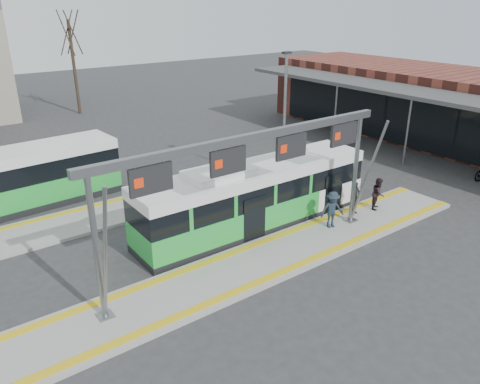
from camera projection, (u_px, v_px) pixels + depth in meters
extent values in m
plane|color=#2D2D30|center=(264.00, 262.00, 18.78)|extent=(120.00, 120.00, 0.00)
cube|color=gray|center=(264.00, 261.00, 18.75)|extent=(22.00, 3.00, 0.15)
cube|color=gray|center=(94.00, 217.00, 22.47)|extent=(20.00, 3.00, 0.15)
cube|color=gold|center=(247.00, 247.00, 19.57)|extent=(22.00, 0.35, 0.02)
cube|color=gold|center=(283.00, 271.00, 17.87)|extent=(22.00, 0.35, 0.02)
cube|color=gold|center=(85.00, 208.00, 23.29)|extent=(20.00, 0.35, 0.02)
cylinder|color=slate|center=(96.00, 249.00, 14.39)|extent=(0.20, 0.20, 5.05)
cube|color=slate|center=(105.00, 315.00, 15.35)|extent=(0.50, 0.50, 0.06)
cylinder|color=slate|center=(105.00, 258.00, 13.87)|extent=(0.12, 1.46, 4.90)
cylinder|color=slate|center=(355.00, 170.00, 21.02)|extent=(0.20, 0.20, 5.05)
cube|color=slate|center=(350.00, 220.00, 21.97)|extent=(0.50, 0.50, 0.06)
cylinder|color=slate|center=(368.00, 174.00, 20.50)|extent=(0.12, 1.46, 4.90)
cube|color=slate|center=(251.00, 138.00, 16.74)|extent=(13.00, 0.25, 0.30)
cube|color=black|center=(151.00, 180.00, 14.80)|extent=(1.50, 0.12, 0.95)
cube|color=red|center=(139.00, 183.00, 14.50)|extent=(0.32, 0.02, 0.32)
cube|color=black|center=(228.00, 161.00, 16.45)|extent=(1.50, 0.12, 0.95)
cube|color=red|center=(219.00, 164.00, 16.15)|extent=(0.32, 0.02, 0.32)
cube|color=black|center=(291.00, 147.00, 18.11)|extent=(1.50, 0.12, 0.95)
cube|color=red|center=(284.00, 149.00, 17.81)|extent=(0.32, 0.02, 0.32)
cube|color=black|center=(344.00, 134.00, 19.77)|extent=(1.50, 0.12, 0.95)
cube|color=red|center=(338.00, 136.00, 19.47)|extent=(0.32, 0.02, 0.32)
cube|color=brown|center=(470.00, 111.00, 32.94)|extent=(8.00, 32.00, 5.00)
cube|color=black|center=(435.00, 127.00, 30.81)|extent=(0.15, 28.00, 3.60)
cube|color=#3F3F42|center=(429.00, 94.00, 29.21)|extent=(4.00, 30.00, 0.25)
cylinder|color=slate|center=(407.00, 132.00, 29.09)|extent=(0.14, 0.14, 4.30)
cylinder|color=slate|center=(335.00, 114.00, 33.54)|extent=(0.14, 0.14, 4.30)
cube|color=black|center=(255.00, 222.00, 21.77)|extent=(11.58, 2.59, 0.34)
cube|color=green|center=(255.00, 208.00, 21.49)|extent=(11.58, 2.59, 1.11)
cube|color=black|center=(255.00, 187.00, 21.10)|extent=(11.58, 2.52, 0.96)
cube|color=white|center=(255.00, 172.00, 20.82)|extent=(11.58, 2.59, 0.48)
cube|color=orange|center=(344.00, 151.00, 23.99)|extent=(0.07, 1.72, 0.27)
cube|color=white|center=(219.00, 173.00, 19.63)|extent=(2.91, 1.75, 0.29)
cylinder|color=black|center=(191.00, 251.00, 18.65)|extent=(0.97, 0.30, 0.96)
cylinder|color=black|center=(166.00, 231.00, 20.26)|extent=(0.97, 0.30, 0.96)
cylinder|color=black|center=(325.00, 206.00, 22.73)|extent=(0.97, 0.30, 0.96)
cylinder|color=black|center=(295.00, 192.00, 24.34)|extent=(0.97, 0.30, 0.96)
cube|color=black|center=(1.00, 210.00, 23.06)|extent=(12.03, 3.29, 0.35)
cylinder|color=black|center=(79.00, 192.00, 24.29)|extent=(1.01, 0.36, 0.99)
cylinder|color=black|center=(63.00, 181.00, 25.85)|extent=(1.01, 0.36, 0.99)
imported|color=black|center=(355.00, 198.00, 22.40)|extent=(0.61, 0.42, 1.64)
imported|color=black|center=(378.00, 193.00, 22.98)|extent=(0.96, 0.90, 1.59)
imported|color=#1C2833|center=(332.00, 210.00, 21.05)|extent=(1.27, 0.99, 1.73)
cylinder|color=#382B21|center=(74.00, 68.00, 41.66)|extent=(0.28, 0.28, 8.17)
cylinder|color=slate|center=(284.00, 122.00, 25.20)|extent=(0.16, 0.16, 7.26)
cube|color=black|center=(287.00, 53.00, 23.81)|extent=(0.50, 0.25, 0.12)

